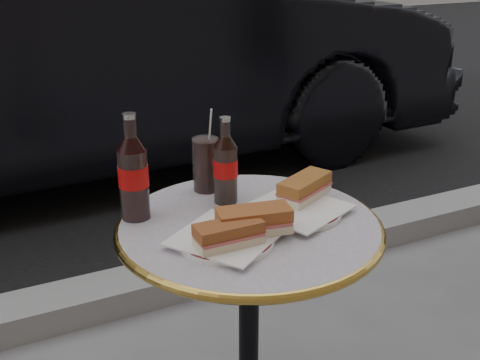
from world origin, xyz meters
name	(u,v)px	position (x,y,z in m)	size (l,w,h in m)	color
asphalt_road	(16,86)	(0.00, 5.00, 0.00)	(40.00, 8.00, 0.00)	black
curb	(146,287)	(0.00, 0.90, 0.05)	(40.00, 0.20, 0.12)	gray
bistro_table	(249,352)	(0.00, 0.00, 0.37)	(0.62, 0.62, 0.73)	#BAB2C4
plate_left	(226,240)	(-0.09, -0.06, 0.74)	(0.21, 0.21, 0.01)	white
plate_right	(297,211)	(0.12, 0.00, 0.74)	(0.22, 0.22, 0.01)	white
sandwich_left_a	(229,235)	(-0.10, -0.10, 0.77)	(0.14, 0.07, 0.05)	brown
sandwich_left_b	(254,222)	(-0.03, -0.07, 0.77)	(0.16, 0.07, 0.06)	#995026
sandwich_right	(305,189)	(0.17, 0.04, 0.77)	(0.15, 0.07, 0.05)	#955826
cola_bottle_left	(133,167)	(-0.23, 0.14, 0.86)	(0.07, 0.07, 0.25)	black
cola_bottle_right	(225,160)	(0.00, 0.13, 0.84)	(0.06, 0.06, 0.22)	black
cola_glass	(206,164)	(-0.01, 0.22, 0.80)	(0.07, 0.07, 0.14)	black
parked_car	(90,47)	(0.21, 2.49, 0.74)	(4.51, 1.57, 1.48)	black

